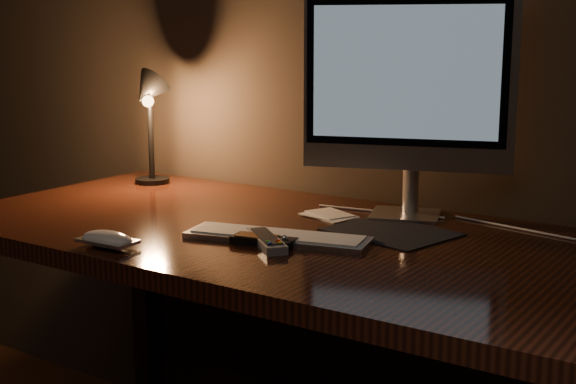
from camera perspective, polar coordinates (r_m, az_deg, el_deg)
The scene contains 10 objects.
desk at distance 1.80m, azimuth 1.46°, elevation -6.33°, with size 1.60×0.75×0.75m.
monitor at distance 1.82m, azimuth 8.53°, elevation 7.31°, with size 0.46×0.19×0.50m.
keyboard at distance 1.64m, azimuth -0.74°, elevation -3.18°, with size 0.38×0.11×0.01m, color silver.
mousepad at distance 1.71m, azimuth 7.35°, elevation -2.83°, with size 0.25×0.20×0.00m, color black.
mouse at distance 1.62m, azimuth -12.72°, elevation -3.46°, with size 0.12×0.06×0.02m, color white.
media_remote at distance 1.60m, azimuth -1.73°, elevation -3.45°, with size 0.14×0.07×0.02m.
tv_remote at distance 1.60m, azimuth -1.56°, elevation -3.45°, with size 0.16×0.14×0.02m.
papers at distance 1.85m, azimuth 2.93°, elevation -1.64°, with size 0.13×0.08×0.01m, color white.
desk_lamp at distance 2.22m, azimuth -9.90°, elevation 6.00°, with size 0.15×0.17×0.32m.
cable at distance 1.83m, azimuth 10.87°, elevation -1.98°, with size 0.01×0.01×0.60m, color white.
Camera 1 is at (0.92, 0.47, 1.17)m, focal length 50.00 mm.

